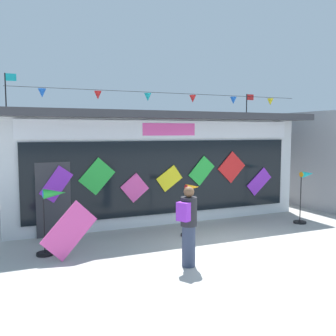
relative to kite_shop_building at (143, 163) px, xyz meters
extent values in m
plane|color=#ADAAA5|center=(0.70, -5.36, -1.71)|extent=(80.00, 80.00, 0.00)
cube|color=silver|center=(0.00, 0.06, -0.12)|extent=(9.28, 4.64, 3.18)
cube|color=#333338|center=(0.00, -0.36, 1.57)|extent=(9.68, 5.47, 0.20)
cube|color=silver|center=(0.00, -2.30, 1.16)|extent=(8.54, 0.08, 0.51)
cube|color=#EA4CA3|center=(0.00, -2.33, 1.16)|extent=(1.67, 0.04, 0.36)
cube|color=black|center=(0.00, -2.29, -0.27)|extent=(8.35, 0.06, 2.18)
cube|color=#333338|center=(-3.34, -2.30, -0.71)|extent=(0.90, 0.07, 2.00)
cube|color=purple|center=(-3.26, -2.35, -0.29)|extent=(0.89, 0.03, 0.99)
cube|color=green|center=(-2.17, -2.35, -0.13)|extent=(1.03, 0.03, 1.05)
cube|color=#EA4CA3|center=(-1.08, -2.35, -0.52)|extent=(0.87, 0.03, 0.86)
cube|color=yellow|center=(0.00, -2.35, -0.30)|extent=(0.85, 0.03, 0.80)
cube|color=green|center=(1.09, -2.35, -0.11)|extent=(0.91, 0.03, 0.93)
cube|color=red|center=(2.18, -2.35, -0.04)|extent=(1.02, 0.03, 1.02)
cube|color=purple|center=(3.26, -2.35, -0.56)|extent=(0.97, 0.03, 0.94)
cylinder|color=black|center=(0.00, -2.45, 2.20)|extent=(8.91, 0.01, 0.01)
cone|color=blue|center=(-3.55, -2.45, 2.06)|extent=(0.20, 0.20, 0.22)
cone|color=red|center=(-2.13, -2.45, 2.06)|extent=(0.20, 0.20, 0.22)
cone|color=#19B7BC|center=(-0.71, -2.45, 2.06)|extent=(0.20, 0.20, 0.22)
cone|color=red|center=(0.71, -2.45, 2.06)|extent=(0.20, 0.20, 0.22)
cone|color=blue|center=(2.14, -2.45, 2.06)|extent=(0.20, 0.20, 0.22)
cone|color=yellow|center=(3.56, -2.45, 2.06)|extent=(0.20, 0.20, 0.22)
cylinder|color=black|center=(-4.39, 0.06, 2.27)|extent=(0.04, 0.04, 1.20)
cube|color=#19B7BC|center=(-4.23, 0.06, 2.75)|extent=(0.32, 0.02, 0.22)
cylinder|color=black|center=(4.39, 0.06, 2.12)|extent=(0.04, 0.04, 0.91)
cube|color=red|center=(4.55, 0.06, 2.45)|extent=(0.32, 0.02, 0.22)
cylinder|color=black|center=(-3.72, -3.80, -1.68)|extent=(0.38, 0.38, 0.06)
cylinder|color=black|center=(-3.72, -3.80, -1.01)|extent=(0.03, 0.03, 1.41)
cone|color=green|center=(-3.47, -3.80, -0.30)|extent=(0.51, 0.24, 0.23)
cylinder|color=blue|center=(-3.72, -3.80, -0.30)|extent=(0.03, 0.16, 0.16)
cylinder|color=black|center=(-0.07, -3.65, -1.68)|extent=(0.29, 0.29, 0.06)
cylinder|color=black|center=(-0.07, -3.65, -1.05)|extent=(0.03, 0.03, 1.32)
cone|color=orange|center=(0.12, -3.65, -0.39)|extent=(0.39, 0.20, 0.17)
cylinder|color=red|center=(-0.07, -3.65, -0.39)|extent=(0.03, 0.16, 0.16)
cylinder|color=black|center=(3.77, -3.75, -1.68)|extent=(0.38, 0.38, 0.06)
cylinder|color=black|center=(3.77, -3.75, -0.96)|extent=(0.03, 0.03, 1.51)
cone|color=#19B7BC|center=(4.03, -3.75, -0.20)|extent=(0.56, 0.31, 0.18)
cylinder|color=orange|center=(3.77, -3.75, -0.20)|extent=(0.03, 0.16, 0.16)
cylinder|color=#333D56|center=(-1.03, -5.73, -1.28)|extent=(0.28, 0.28, 0.86)
cylinder|color=#232328|center=(-1.03, -5.73, -0.55)|extent=(0.34, 0.34, 0.60)
sphere|color=brown|center=(-1.03, -5.73, -0.14)|extent=(0.22, 0.22, 0.22)
cube|color=purple|center=(-1.20, -5.83, -0.52)|extent=(0.27, 0.31, 0.38)
cube|color=#EA4CA3|center=(-3.24, -4.31, -1.07)|extent=(1.29, 0.26, 1.29)
cube|color=#99999E|center=(9.34, 1.02, 0.05)|extent=(7.33, 9.40, 3.52)
camera|label=1|loc=(-4.47, -12.60, 1.09)|focal=40.43mm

